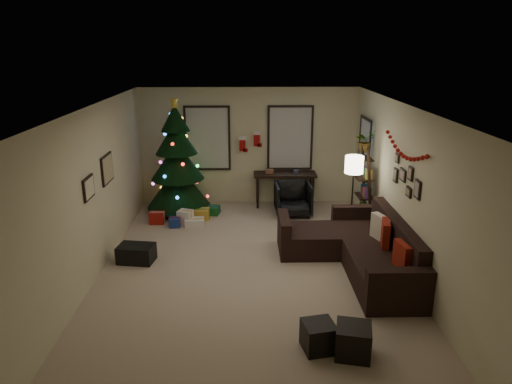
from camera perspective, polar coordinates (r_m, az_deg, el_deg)
floor at (r=8.10m, az=-0.62°, el=-9.08°), size 7.00×7.00×0.00m
ceiling at (r=7.30m, az=-0.69°, el=10.24°), size 7.00×7.00×0.00m
wall_back at (r=10.98m, az=-0.87°, el=5.53°), size 5.00×0.00×5.00m
wall_front at (r=4.38m, az=-0.11°, el=-13.71°), size 5.00×0.00×5.00m
wall_left at (r=7.97m, az=-18.94°, el=-0.05°), size 0.00×7.00×7.00m
wall_right at (r=8.02m, az=17.52°, el=0.20°), size 0.00×7.00×7.00m
window_back_left at (r=10.95m, az=-5.88°, el=6.47°), size 1.05×0.06×1.50m
window_back_right at (r=10.96m, az=4.14°, el=6.53°), size 1.05×0.06×1.50m
window_right_wall at (r=10.34m, az=13.05°, el=5.18°), size 0.06×0.90×1.30m
christmas_tree at (r=10.49m, az=-9.48°, el=3.22°), size 1.41×1.41×2.62m
presents at (r=10.12m, az=-8.13°, el=-3.00°), size 1.43×1.01×0.30m
sofa at (r=8.22m, az=12.29°, el=-6.82°), size 1.98×2.86×0.89m
pillow_red_a at (r=7.31m, az=17.21°, el=-7.42°), size 0.16×0.42×0.41m
pillow_red_b at (r=8.06m, az=15.35°, el=-4.88°), size 0.20×0.45×0.44m
pillow_cream at (r=8.28m, az=14.87°, el=-4.29°), size 0.27×0.47×0.45m
ottoman_near at (r=6.12m, az=7.57°, el=-16.90°), size 0.44×0.44×0.36m
ottoman_far at (r=6.08m, az=11.66°, el=-17.19°), size 0.50×0.50×0.39m
desk at (r=10.90m, az=3.50°, el=1.82°), size 1.44×0.51×0.78m
desk_chair at (r=10.39m, az=4.50°, el=-0.85°), size 0.74×0.69×0.73m
bookshelf at (r=9.60m, az=13.10°, el=0.18°), size 0.30×0.51×1.73m
potted_plant at (r=9.66m, az=13.05°, el=6.41°), size 0.64×0.62×0.55m
floor_lamp at (r=9.03m, az=11.74°, el=2.61°), size 0.34×0.34×1.63m
art_map at (r=8.57m, az=-17.55°, el=2.68°), size 0.04×0.60×0.50m
art_abstract at (r=7.64m, az=-19.57°, el=0.47°), size 0.04×0.45×0.35m
gallery at (r=7.88m, az=17.69°, el=1.58°), size 0.03×1.25×0.54m
garland at (r=7.89m, az=17.49°, el=4.98°), size 0.08×1.90×0.30m
stocking_left at (r=10.84m, az=-1.61°, el=5.85°), size 0.20×0.05×0.36m
stocking_right at (r=10.88m, az=0.13°, el=6.47°), size 0.20×0.05×0.36m
storage_bin at (r=8.49m, az=-14.26°, el=-7.21°), size 0.66×0.49×0.30m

